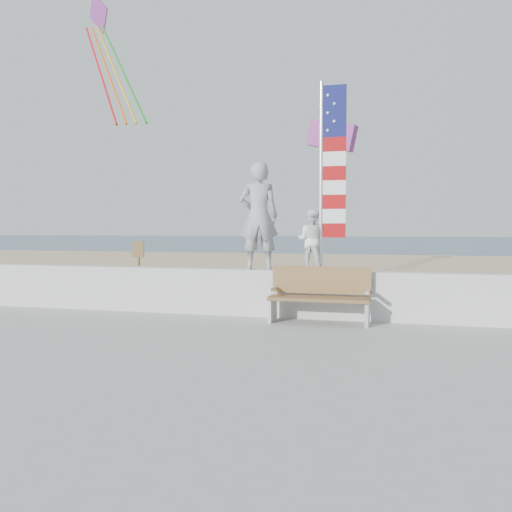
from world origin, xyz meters
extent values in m
plane|color=#2C4259|center=(0.00, 0.00, 0.00)|extent=(220.00, 220.00, 0.00)
cube|color=tan|center=(0.00, 9.00, 0.04)|extent=(90.00, 40.00, 0.08)
cube|color=#A5A5A0|center=(0.00, -4.00, 0.13)|extent=(50.00, 12.40, 0.10)
cube|color=silver|center=(0.00, 2.00, 0.63)|extent=(30.00, 0.35, 0.90)
imported|color=#96979C|center=(0.20, 2.00, 2.11)|extent=(0.84, 0.65, 2.06)
imported|color=white|center=(1.23, 2.00, 1.65)|extent=(0.63, 0.53, 1.15)
cube|color=brown|center=(1.45, 1.45, 0.62)|extent=(1.80, 0.50, 0.06)
cube|color=olive|center=(1.45, 1.72, 0.93)|extent=(1.80, 0.05, 0.50)
cube|color=silver|center=(0.60, 1.45, 0.38)|extent=(0.06, 0.50, 0.40)
cube|color=white|center=(0.60, 1.40, 0.78)|extent=(0.06, 0.45, 0.05)
cube|color=silver|center=(2.30, 1.45, 0.38)|extent=(0.06, 0.50, 0.40)
cube|color=silver|center=(2.30, 1.40, 0.78)|extent=(0.06, 0.45, 0.05)
cylinder|color=white|center=(1.40, 2.00, 2.83)|extent=(0.08, 0.08, 3.50)
cube|color=#0F1451|center=(1.64, 2.00, 4.03)|extent=(0.44, 0.02, 0.95)
cube|color=#9E0A0C|center=(1.64, 2.00, 1.84)|extent=(0.44, 0.02, 0.26)
cube|color=white|center=(1.64, 2.00, 2.10)|extent=(0.44, 0.02, 0.26)
cube|color=#9E0A0C|center=(1.64, 2.00, 2.37)|extent=(0.44, 0.02, 0.26)
cube|color=white|center=(1.64, 2.00, 2.63)|extent=(0.44, 0.02, 0.26)
cube|color=#9E0A0C|center=(1.64, 2.00, 2.89)|extent=(0.44, 0.02, 0.26)
cube|color=white|center=(1.64, 2.00, 3.16)|extent=(0.44, 0.02, 0.26)
cube|color=#9E0A0C|center=(1.64, 2.00, 3.42)|extent=(0.44, 0.02, 0.26)
sphere|color=white|center=(1.52, 1.98, 3.68)|extent=(0.06, 0.06, 0.06)
sphere|color=white|center=(1.64, 1.98, 3.84)|extent=(0.06, 0.06, 0.06)
sphere|color=white|center=(1.52, 1.98, 4.00)|extent=(0.06, 0.06, 0.06)
sphere|color=white|center=(1.64, 1.98, 4.16)|extent=(0.06, 0.06, 0.06)
sphere|color=white|center=(1.52, 1.98, 4.32)|extent=(0.06, 0.06, 0.06)
cube|color=red|center=(1.44, 3.27, 3.80)|extent=(1.09, 0.50, 0.73)
cube|color=#FFFE1A|center=(1.59, 3.27, 3.75)|extent=(0.38, 0.28, 0.27)
cube|color=red|center=(-6.26, 7.13, 8.50)|extent=(1.02, 0.68, 1.15)
cylinder|color=red|center=(-5.19, 5.38, 6.18)|extent=(2.57, 2.78, 3.56)
cylinder|color=orange|center=(-4.97, 5.38, 6.18)|extent=(2.65, 2.78, 3.56)
cylinder|color=gold|center=(-4.74, 5.38, 6.18)|extent=(2.73, 2.78, 3.56)
cylinder|color=#178B1E|center=(-4.52, 5.38, 6.18)|extent=(2.82, 2.78, 3.56)
cylinder|color=olive|center=(-3.68, 4.58, 0.68)|extent=(0.07, 0.07, 1.20)
cube|color=brown|center=(-3.68, 4.56, 1.33)|extent=(0.32, 0.03, 0.42)
camera|label=1|loc=(2.84, -8.10, 1.89)|focal=38.00mm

